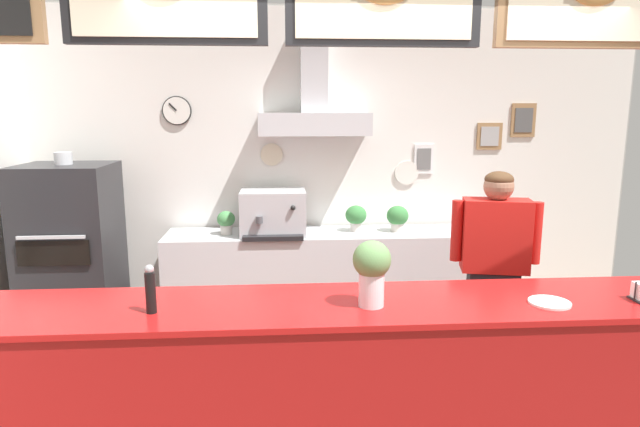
# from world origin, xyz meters

# --- Properties ---
(back_wall_assembly) EXTENTS (5.72, 2.49, 2.92)m
(back_wall_assembly) POSITION_xyz_m (-0.01, 2.16, 1.58)
(back_wall_assembly) COLOR #9E9E99
(back_wall_assembly) RESTS_ON ground_plane
(service_counter) EXTENTS (5.01, 0.63, 1.04)m
(service_counter) POSITION_xyz_m (0.00, -0.24, 0.52)
(service_counter) COLOR maroon
(service_counter) RESTS_ON ground_plane
(back_prep_counter) EXTENTS (2.97, 0.58, 0.90)m
(back_prep_counter) POSITION_xyz_m (-0.07, 1.94, 0.44)
(back_prep_counter) COLOR silver
(back_prep_counter) RESTS_ON ground_plane
(pizza_oven) EXTENTS (0.73, 0.72, 1.65)m
(pizza_oven) POSITION_xyz_m (-2.28, 1.72, 0.78)
(pizza_oven) COLOR #232326
(pizza_oven) RESTS_ON ground_plane
(shop_worker) EXTENTS (0.60, 0.31, 1.58)m
(shop_worker) POSITION_xyz_m (0.98, 0.78, 0.85)
(shop_worker) COLOR #232328
(shop_worker) RESTS_ON ground_plane
(espresso_machine) EXTENTS (0.57, 0.50, 0.39)m
(espresso_machine) POSITION_xyz_m (-0.59, 1.92, 1.09)
(espresso_machine) COLOR #B7BABF
(espresso_machine) RESTS_ON back_prep_counter
(potted_thyme) EXTENTS (0.19, 0.19, 0.24)m
(potted_thyme) POSITION_xyz_m (0.16, 1.97, 1.04)
(potted_thyme) COLOR beige
(potted_thyme) RESTS_ON back_prep_counter
(potted_rosemary) EXTENTS (0.16, 0.16, 0.21)m
(potted_rosemary) POSITION_xyz_m (-1.01, 1.93, 1.02)
(potted_rosemary) COLOR beige
(potted_rosemary) RESTS_ON back_prep_counter
(potted_sage) EXTENTS (0.20, 0.20, 0.24)m
(potted_sage) POSITION_xyz_m (0.53, 1.94, 1.03)
(potted_sage) COLOR beige
(potted_sage) RESTS_ON back_prep_counter
(condiment_plate) EXTENTS (0.20, 0.20, 0.01)m
(condiment_plate) POSITION_xyz_m (0.81, -0.33, 1.04)
(condiment_plate) COLOR white
(condiment_plate) RESTS_ON service_counter
(pepper_grinder) EXTENTS (0.05, 0.05, 0.24)m
(pepper_grinder) POSITION_xyz_m (-1.14, -0.32, 1.15)
(pepper_grinder) COLOR black
(pepper_grinder) RESTS_ON service_counter
(basil_vase) EXTENTS (0.19, 0.19, 0.33)m
(basil_vase) POSITION_xyz_m (-0.08, -0.30, 1.22)
(basil_vase) COLOR silver
(basil_vase) RESTS_ON service_counter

